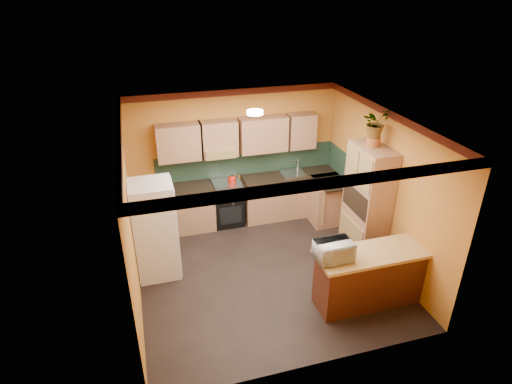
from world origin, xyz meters
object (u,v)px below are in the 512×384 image
at_px(fridge, 155,230).
at_px(pantry, 367,204).
at_px(base_cabinets_back, 257,199).
at_px(stove, 227,203).
at_px(microwave, 334,251).
at_px(breakfast_bar, 374,278).

relative_size(fridge, pantry, 0.81).
bearing_deg(base_cabinets_back, pantry, -50.77).
xyz_separation_m(stove, pantry, (2.09, -1.80, 0.59)).
relative_size(base_cabinets_back, microwave, 6.91).
relative_size(base_cabinets_back, stove, 4.01).
bearing_deg(stove, fridge, -138.99).
bearing_deg(pantry, fridge, 172.28).
bearing_deg(pantry, breakfast_bar, -110.98).
distance_m(fridge, microwave, 2.94).
bearing_deg(microwave, pantry, 42.97).
bearing_deg(pantry, stove, 139.33).
distance_m(base_cabinets_back, microwave, 3.06).
xyz_separation_m(stove, fridge, (-1.51, -1.31, 0.39)).
height_order(pantry, microwave, pantry).
relative_size(breakfast_bar, microwave, 3.41).
bearing_deg(microwave, stove, 105.05).
bearing_deg(fridge, stove, 41.01).
distance_m(stove, fridge, 2.04).
bearing_deg(pantry, microwave, -135.29).
distance_m(base_cabinets_back, pantry, 2.40).
relative_size(stove, breakfast_bar, 0.51).
xyz_separation_m(base_cabinets_back, pantry, (1.47, -1.80, 0.61)).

